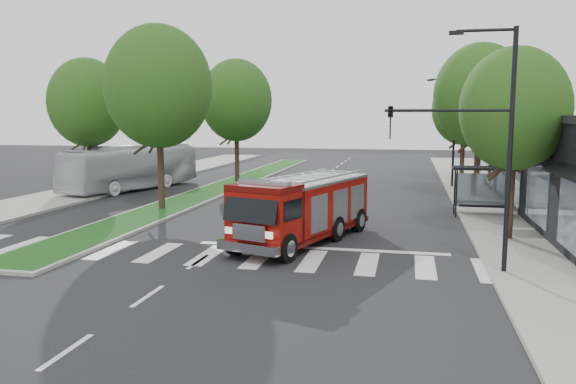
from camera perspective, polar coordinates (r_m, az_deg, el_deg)
name	(u,v)px	position (r m, az deg, el deg)	size (l,w,h in m)	color
ground	(232,239)	(24.30, -5.70, -4.74)	(140.00, 140.00, 0.00)	black
sidewalk_right	(502,210)	(33.38, 20.94, -1.70)	(5.00, 80.00, 0.15)	gray
sidewalk_left	(68,196)	(39.55, -21.46, -0.34)	(5.00, 80.00, 0.15)	gray
median	(229,185)	(43.02, -5.97, 0.75)	(3.00, 50.00, 0.15)	gray
bus_shelter	(484,178)	(31.13, 19.25, 1.39)	(3.20, 1.60, 2.61)	black
tree_right_near	(514,109)	(24.93, 22.01, 7.81)	(4.40, 4.40, 8.05)	black
tree_right_mid	(480,96)	(36.84, 18.92, 9.23)	(5.60, 5.60, 9.72)	black
tree_right_far	(464,109)	(46.77, 17.46, 8.06)	(5.00, 5.00, 8.73)	black
tree_median_near	(158,87)	(31.58, -13.03, 10.38)	(5.80, 5.80, 10.16)	black
tree_median_far	(236,100)	(44.64, -5.28, 9.25)	(5.60, 5.60, 9.72)	black
tree_left_mid	(87,103)	(40.64, -19.72, 8.55)	(5.20, 5.20, 9.16)	black
streetlight_right_near	(482,133)	(19.22, 19.08, 5.66)	(4.08, 0.22, 8.00)	black
streetlight_right_far	(452,127)	(42.69, 16.33, 6.36)	(2.11, 0.20, 8.00)	black
fire_engine	(303,209)	(23.29, 1.55, -1.77)	(4.98, 8.71, 2.90)	#500704
city_bus	(132,168)	(41.66, -15.54, 2.41)	(2.70, 11.53, 3.21)	silver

